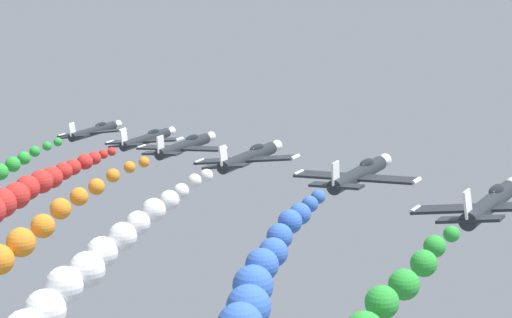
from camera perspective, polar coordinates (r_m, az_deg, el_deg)
name	(u,v)px	position (r m, az deg, el deg)	size (l,w,h in m)	color
airplane_lead	(94,131)	(142.86, -8.08, 1.39)	(9.49, 10.35, 2.80)	#23282D
airplane_left_inner	(146,139)	(128.02, -5.48, 1.00)	(9.53, 10.35, 2.66)	#23282D
smoke_trail_left_inner	(4,203)	(111.62, -12.41, -2.16)	(4.99, 23.15, 6.02)	red
airplane_right_inner	(184,146)	(112.29, -3.60, 0.66)	(9.56, 10.35, 2.38)	#23282D
airplane_left_outer	(249,157)	(96.95, -0.36, 0.11)	(9.52, 10.35, 2.70)	#23282D
smoke_trail_left_outer	(80,278)	(79.45, -8.76, -5.86)	(3.88, 23.42, 8.25)	white
airplane_right_outer	(359,174)	(84.01, 5.13, -0.75)	(9.57, 10.35, 2.34)	#23282D
smoke_trail_right_outer	(254,296)	(65.20, -0.11, -6.83)	(5.34, 21.00, 5.69)	blue
airplane_trailing	(490,203)	(70.78, 11.56, -2.18)	(9.50, 10.35, 2.76)	#23282D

